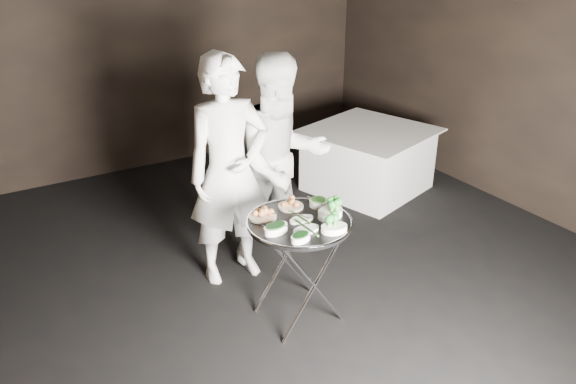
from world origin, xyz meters
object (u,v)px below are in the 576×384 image
waiter_left (229,172)px  waiter_right (282,161)px  tray_stand (299,265)px  serving_tray (299,222)px  dining_table (368,160)px

waiter_left → waiter_right: (0.50, 0.04, -0.03)m
waiter_left → waiter_right: 0.50m
tray_stand → waiter_left: size_ratio=0.42×
serving_tray → waiter_right: waiter_right is taller
waiter_right → dining_table: size_ratio=1.48×
tray_stand → dining_table: tray_stand is taller
serving_tray → dining_table: size_ratio=0.62×
serving_tray → tray_stand: bearing=-18.4°
tray_stand → serving_tray: serving_tray is taller
waiter_right → tray_stand: bearing=-107.3°
waiter_left → waiter_right: bearing=8.1°
waiter_left → serving_tray: bearing=-75.2°
waiter_left → dining_table: bearing=24.2°
dining_table → waiter_left: bearing=-159.0°
serving_tray → waiter_left: waiter_left is taller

